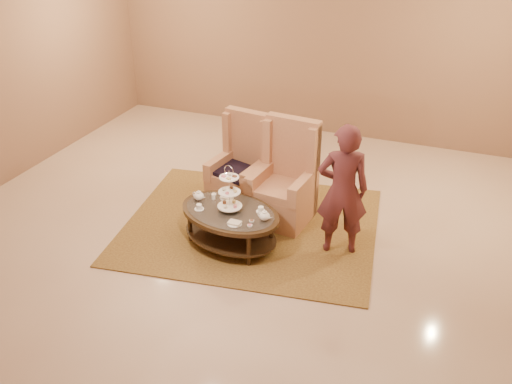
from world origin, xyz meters
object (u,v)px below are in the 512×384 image
at_px(armchair_right, 285,187).
at_px(person, 343,191).
at_px(armchair_left, 242,174).
at_px(tea_table, 230,217).

xyz_separation_m(armchair_right, person, (0.89, -0.52, 0.38)).
height_order(armchair_left, person, person).
xyz_separation_m(armchair_left, person, (1.60, -0.72, 0.40)).
height_order(armchair_left, armchair_right, armchair_right).
height_order(tea_table, armchair_left, armchair_left).
bearing_deg(armchair_right, armchair_left, 170.52).
bearing_deg(person, armchair_left, -42.65).
relative_size(armchair_right, person, 0.82).
xyz_separation_m(tea_table, armchair_left, (-0.30, 1.10, 0.04)).
height_order(tea_table, armchair_right, armchair_right).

